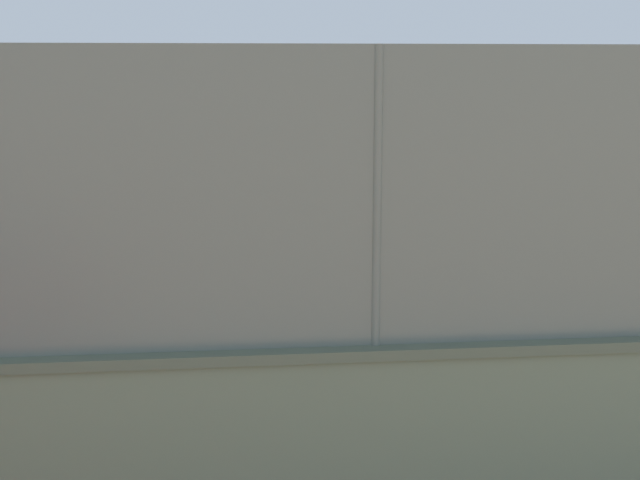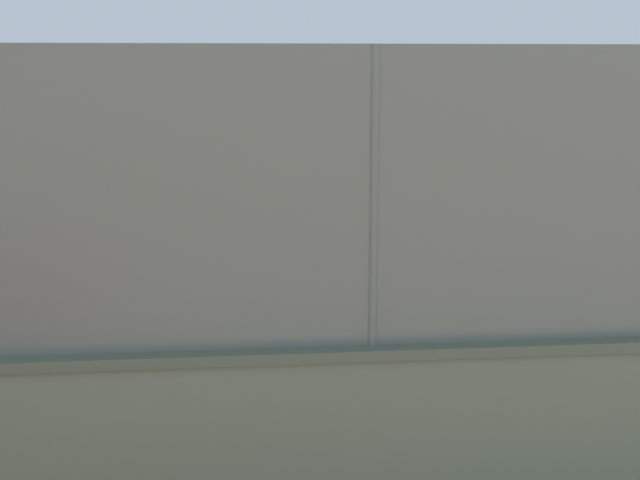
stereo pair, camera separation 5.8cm
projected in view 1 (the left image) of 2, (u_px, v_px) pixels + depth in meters
ground_plane at (161, 228)px, 18.54m from camera, size 260.00×260.00×0.00m
player_near_wall_returning at (396, 313)px, 8.49m from camera, size 1.03×0.91×1.72m
player_foreground_swinging at (404, 184)px, 17.97m from camera, size 1.16×0.74×1.66m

